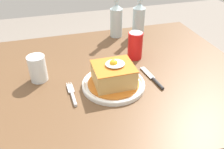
% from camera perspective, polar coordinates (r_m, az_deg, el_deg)
% --- Properties ---
extents(dining_table, '(1.28, 0.90, 0.76)m').
position_cam_1_polar(dining_table, '(1.03, -4.05, -5.62)').
color(dining_table, brown).
rests_on(dining_table, ground_plane).
extents(main_plate, '(0.24, 0.24, 0.02)m').
position_cam_1_polar(main_plate, '(0.91, 0.35, -2.29)').
color(main_plate, white).
rests_on(main_plate, dining_table).
extents(sandwich_meal, '(0.20, 0.20, 0.11)m').
position_cam_1_polar(sandwich_meal, '(0.89, 0.37, -0.13)').
color(sandwich_meal, '#C66B23').
rests_on(sandwich_meal, main_plate).
extents(fork, '(0.02, 0.14, 0.01)m').
position_cam_1_polar(fork, '(0.87, -9.42, -4.96)').
color(fork, silver).
rests_on(fork, dining_table).
extents(knife, '(0.03, 0.17, 0.01)m').
position_cam_1_polar(knife, '(0.95, 10.18, -1.33)').
color(knife, '#262628').
rests_on(knife, dining_table).
extents(soda_can, '(0.07, 0.07, 0.12)m').
position_cam_1_polar(soda_can, '(1.08, 5.57, 6.95)').
color(soda_can, red).
rests_on(soda_can, dining_table).
extents(beer_bottle_clear, '(0.06, 0.06, 0.27)m').
position_cam_1_polar(beer_bottle_clear, '(1.28, 1.04, 13.29)').
color(beer_bottle_clear, '#ADC6CC').
rests_on(beer_bottle_clear, dining_table).
extents(beer_bottle_clear_far, '(0.06, 0.06, 0.27)m').
position_cam_1_polar(beer_bottle_clear_far, '(1.30, 6.44, 13.39)').
color(beer_bottle_clear_far, '#ADC6CC').
rests_on(beer_bottle_clear_far, dining_table).
extents(drinking_glass, '(0.07, 0.07, 0.10)m').
position_cam_1_polar(drinking_glass, '(0.97, -17.33, 1.03)').
color(drinking_glass, silver).
rests_on(drinking_glass, dining_table).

